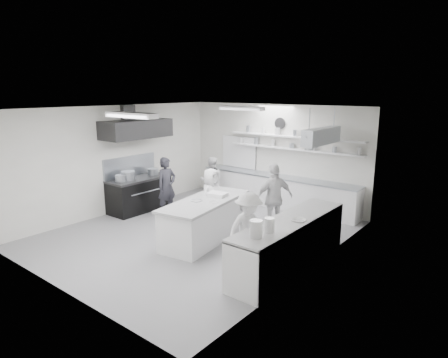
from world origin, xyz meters
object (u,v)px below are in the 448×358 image
Objects in this scene: stove at (139,195)px; right_counter at (290,244)px; prep_island at (205,221)px; cook_back at (211,180)px; cook_stove at (167,186)px; back_counter at (277,191)px.

right_counter is at bearing -6.52° from stove.
prep_island reaches higher than stove.
cook_stove is at bearing 38.90° from cook_back.
cook_back reaches higher than right_counter.
stove is 4.03m from back_counter.
right_counter is (2.35, -3.40, 0.01)m from back_counter.
right_counter reaches higher than stove.
cook_stove reaches higher than prep_island.
prep_island is at bearing -103.59° from cook_stove.
stove is 0.55× the size of right_counter.
prep_island is (-2.24, 0.06, -0.02)m from right_counter.
cook_stove is (-1.97, -2.58, 0.35)m from back_counter.
stove is 5.28m from right_counter.
cook_back is at bearing 118.81° from prep_island.
back_counter is at bearing 82.96° from prep_island.
right_counter is 2.24m from prep_island.
back_counter is 2.04× the size of prep_island.
cook_back is at bearing -150.64° from back_counter.
cook_back is at bearing 57.29° from stove.
stove is at bearing -136.01° from back_counter.
stove is 0.36× the size of back_counter.
prep_island is (3.01, -0.54, 0.00)m from stove.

